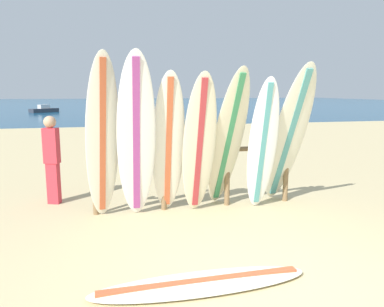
{
  "coord_description": "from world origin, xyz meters",
  "views": [
    {
      "loc": [
        -1.58,
        -3.0,
        1.94
      ],
      "look_at": [
        -0.14,
        3.16,
        0.87
      ],
      "focal_mm": 34.68,
      "sensor_mm": 36.0,
      "label": 1
    }
  ],
  "objects_px": {
    "surfboard_leaning_far_left": "(102,139)",
    "surfboard_leaning_center": "(199,146)",
    "surfboard_lying_on_sand": "(201,283)",
    "beachgoer_standing": "(52,156)",
    "surfboard_leaning_center_right": "(228,141)",
    "surfboard_leaning_right": "(263,146)",
    "surfboard_rack": "(196,166)",
    "small_boat_offshore": "(44,110)",
    "surfboard_leaning_far_right": "(289,137)",
    "surfboard_leaning_center_left": "(168,145)",
    "surfboard_leaning_left": "(136,138)"
  },
  "relations": [
    {
      "from": "surfboard_leaning_far_left",
      "to": "surfboard_lying_on_sand",
      "type": "distance_m",
      "value": 2.69
    },
    {
      "from": "surfboard_leaning_center",
      "to": "small_boat_offshore",
      "type": "height_order",
      "value": "surfboard_leaning_center"
    },
    {
      "from": "surfboard_leaning_far_right",
      "to": "small_boat_offshore",
      "type": "xyz_separation_m",
      "value": [
        -8.46,
        30.99,
        -0.94
      ]
    },
    {
      "from": "surfboard_leaning_far_left",
      "to": "surfboard_leaning_center_right",
      "type": "distance_m",
      "value": 1.94
    },
    {
      "from": "surfboard_leaning_far_left",
      "to": "surfboard_rack",
      "type": "bearing_deg",
      "value": 11.87
    },
    {
      "from": "beachgoer_standing",
      "to": "surfboard_leaning_far_right",
      "type": "bearing_deg",
      "value": -15.54
    },
    {
      "from": "surfboard_rack",
      "to": "surfboard_leaning_center_left",
      "type": "distance_m",
      "value": 0.71
    },
    {
      "from": "surfboard_leaning_far_left",
      "to": "surfboard_leaning_left",
      "type": "bearing_deg",
      "value": -12.76
    },
    {
      "from": "surfboard_leaning_far_left",
      "to": "surfboard_leaning_center_right",
      "type": "bearing_deg",
      "value": 0.55
    },
    {
      "from": "surfboard_leaning_left",
      "to": "surfboard_leaning_center_left",
      "type": "distance_m",
      "value": 0.54
    },
    {
      "from": "small_boat_offshore",
      "to": "surfboard_leaning_right",
      "type": "bearing_deg",
      "value": -75.69
    },
    {
      "from": "surfboard_leaning_left",
      "to": "surfboard_leaning_right",
      "type": "height_order",
      "value": "surfboard_leaning_left"
    },
    {
      "from": "surfboard_leaning_center",
      "to": "beachgoer_standing",
      "type": "bearing_deg",
      "value": 152.71
    },
    {
      "from": "surfboard_leaning_far_left",
      "to": "surfboard_lying_on_sand",
      "type": "relative_size",
      "value": 1.11
    },
    {
      "from": "surfboard_leaning_far_right",
      "to": "surfboard_leaning_left",
      "type": "bearing_deg",
      "value": -177.22
    },
    {
      "from": "surfboard_leaning_far_left",
      "to": "surfboard_leaning_right",
      "type": "bearing_deg",
      "value": -2.93
    },
    {
      "from": "surfboard_lying_on_sand",
      "to": "surfboard_leaning_far_right",
      "type": "bearing_deg",
      "value": 47.2
    },
    {
      "from": "surfboard_leaning_far_right",
      "to": "surfboard_leaning_center_right",
      "type": "bearing_deg",
      "value": 179.65
    },
    {
      "from": "surfboard_rack",
      "to": "surfboard_leaning_left",
      "type": "relative_size",
      "value": 1.35
    },
    {
      "from": "surfboard_leaning_center",
      "to": "beachgoer_standing",
      "type": "height_order",
      "value": "surfboard_leaning_center"
    },
    {
      "from": "surfboard_rack",
      "to": "surfboard_leaning_center_left",
      "type": "height_order",
      "value": "surfboard_leaning_center_left"
    },
    {
      "from": "surfboard_leaning_left",
      "to": "surfboard_leaning_center",
      "type": "xyz_separation_m",
      "value": [
        0.95,
        0.01,
        -0.14
      ]
    },
    {
      "from": "surfboard_leaning_center",
      "to": "surfboard_leaning_far_right",
      "type": "bearing_deg",
      "value": 4.28
    },
    {
      "from": "surfboard_rack",
      "to": "surfboard_leaning_center",
      "type": "xyz_separation_m",
      "value": [
        -0.05,
        -0.42,
        0.4
      ]
    },
    {
      "from": "surfboard_leaning_center_right",
      "to": "surfboard_lying_on_sand",
      "type": "xyz_separation_m",
      "value": [
        -1.0,
        -2.23,
        -1.12
      ]
    },
    {
      "from": "surfboard_leaning_far_left",
      "to": "beachgoer_standing",
      "type": "distance_m",
      "value": 1.45
    },
    {
      "from": "surfboard_leaning_center_left",
      "to": "surfboard_lying_on_sand",
      "type": "relative_size",
      "value": 1.0
    },
    {
      "from": "surfboard_leaning_center_left",
      "to": "surfboard_lying_on_sand",
      "type": "height_order",
      "value": "surfboard_leaning_center_left"
    },
    {
      "from": "surfboard_lying_on_sand",
      "to": "beachgoer_standing",
      "type": "distance_m",
      "value": 3.84
    },
    {
      "from": "small_boat_offshore",
      "to": "surfboard_leaning_far_right",
      "type": "bearing_deg",
      "value": -74.73
    },
    {
      "from": "surfboard_leaning_center_left",
      "to": "surfboard_leaning_far_right",
      "type": "xyz_separation_m",
      "value": [
        2.01,
        -0.02,
        0.07
      ]
    },
    {
      "from": "surfboard_leaning_far_left",
      "to": "surfboard_lying_on_sand",
      "type": "bearing_deg",
      "value": -67.15
    },
    {
      "from": "surfboard_leaning_right",
      "to": "beachgoer_standing",
      "type": "relative_size",
      "value": 1.42
    },
    {
      "from": "surfboard_lying_on_sand",
      "to": "beachgoer_standing",
      "type": "relative_size",
      "value": 1.48
    },
    {
      "from": "surfboard_leaning_right",
      "to": "surfboard_leaning_far_right",
      "type": "bearing_deg",
      "value": 14.95
    },
    {
      "from": "surfboard_rack",
      "to": "surfboard_leaning_center_right",
      "type": "bearing_deg",
      "value": -33.68
    },
    {
      "from": "surfboard_leaning_center_right",
      "to": "surfboard_leaning_far_right",
      "type": "xyz_separation_m",
      "value": [
        1.06,
        -0.01,
        0.04
      ]
    },
    {
      "from": "beachgoer_standing",
      "to": "small_boat_offshore",
      "type": "bearing_deg",
      "value": 98.74
    },
    {
      "from": "surfboard_leaning_far_left",
      "to": "surfboard_leaning_center",
      "type": "bearing_deg",
      "value": -4.14
    },
    {
      "from": "surfboard_leaning_right",
      "to": "surfboard_lying_on_sand",
      "type": "height_order",
      "value": "surfboard_leaning_right"
    },
    {
      "from": "surfboard_leaning_center_right",
      "to": "surfboard_leaning_right",
      "type": "relative_size",
      "value": 1.07
    },
    {
      "from": "surfboard_lying_on_sand",
      "to": "small_boat_offshore",
      "type": "height_order",
      "value": "small_boat_offshore"
    },
    {
      "from": "beachgoer_standing",
      "to": "surfboard_lying_on_sand",
      "type": "bearing_deg",
      "value": -61.41
    },
    {
      "from": "surfboard_leaning_center_right",
      "to": "surfboard_lying_on_sand",
      "type": "height_order",
      "value": "surfboard_leaning_center_right"
    },
    {
      "from": "surfboard_leaning_center_left",
      "to": "surfboard_leaning_right",
      "type": "height_order",
      "value": "surfboard_leaning_center_left"
    },
    {
      "from": "surfboard_leaning_center_left",
      "to": "surfboard_leaning_center_right",
      "type": "distance_m",
      "value": 0.95
    },
    {
      "from": "surfboard_leaning_far_left",
      "to": "surfboard_leaning_right",
      "type": "distance_m",
      "value": 2.48
    },
    {
      "from": "surfboard_leaning_far_left",
      "to": "surfboard_leaning_left",
      "type": "distance_m",
      "value": 0.5
    },
    {
      "from": "surfboard_leaning_center_right",
      "to": "beachgoer_standing",
      "type": "bearing_deg",
      "value": 159.16
    },
    {
      "from": "surfboard_leaning_left",
      "to": "surfboard_leaning_center_left",
      "type": "relative_size",
      "value": 1.12
    }
  ]
}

